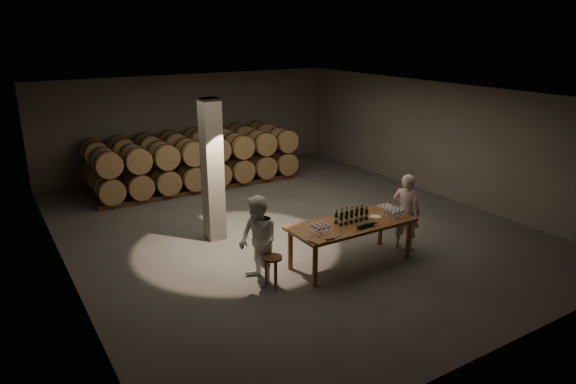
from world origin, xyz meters
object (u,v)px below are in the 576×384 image
plate (375,217)px  notebook_near (327,237)px  person_man (406,212)px  bottle_cluster (352,216)px  stool (272,262)px  person_woman (258,241)px  tasting_table (351,227)px

plate → notebook_near: bearing=-166.1°
person_man → plate: bearing=64.4°
bottle_cluster → person_man: person_man is taller
stool → bottle_cluster: bearing=2.8°
stool → person_woman: (-0.14, 0.28, 0.35)m
notebook_near → person_woman: size_ratio=0.15×
notebook_near → person_woman: person_woman is taller
tasting_table → bottle_cluster: size_ratio=3.59×
bottle_cluster → plate: bearing=-7.6°
bottle_cluster → notebook_near: size_ratio=2.90×
bottle_cluster → notebook_near: bottle_cluster is taller
tasting_table → stool: bearing=-179.0°
tasting_table → person_man: (1.48, -0.01, 0.05)m
bottle_cluster → stool: (-1.90, -0.09, -0.50)m
tasting_table → notebook_near: bearing=-156.6°
plate → tasting_table: bearing=178.4°
stool → person_woman: 0.47m
tasting_table → person_woman: person_woman is taller
bottle_cluster → person_woman: person_woman is taller
tasting_table → notebook_near: 0.99m
stool → person_man: 3.37m
person_woman → person_man: bearing=83.7°
tasting_table → stool: tasting_table is taller
bottle_cluster → person_man: 1.46m
bottle_cluster → plate: size_ratio=2.86×
bottle_cluster → person_woman: 2.05m
notebook_near → person_man: (2.39, 0.38, -0.07)m
tasting_table → stool: 1.89m
plate → person_woman: bearing=174.2°
tasting_table → notebook_near: notebook_near is taller
bottle_cluster → notebook_near: 1.05m
person_woman → notebook_near: bearing=57.8°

